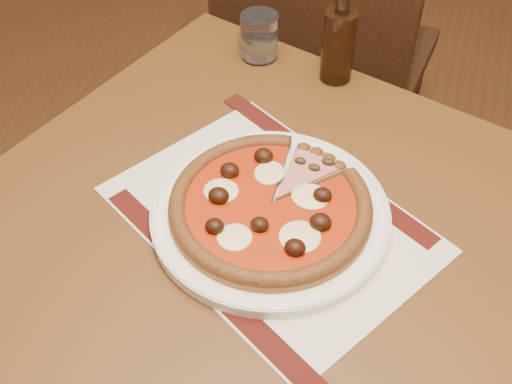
{
  "coord_description": "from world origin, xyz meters",
  "views": [
    {
      "loc": [
        0.73,
        -1.14,
        1.44
      ],
      "look_at": [
        0.53,
        -0.53,
        0.78
      ],
      "focal_mm": 45.0,
      "sensor_mm": 36.0,
      "label": 1
    }
  ],
  "objects_px": {
    "water_glass": "(259,36)",
    "bottle": "(339,42)",
    "plate": "(270,214)",
    "chair_far": "(322,52)",
    "table": "(252,259)",
    "pizza": "(270,205)"
  },
  "relations": [
    {
      "from": "pizza",
      "to": "water_glass",
      "type": "xyz_separation_m",
      "value": [
        -0.14,
        0.39,
        0.01
      ]
    },
    {
      "from": "chair_far",
      "to": "table",
      "type": "bearing_deg",
      "value": 100.68
    },
    {
      "from": "table",
      "to": "pizza",
      "type": "xyz_separation_m",
      "value": [
        0.03,
        0.0,
        0.13
      ]
    },
    {
      "from": "table",
      "to": "chair_far",
      "type": "relative_size",
      "value": 1.02
    },
    {
      "from": "table",
      "to": "chair_far",
      "type": "height_order",
      "value": "chair_far"
    },
    {
      "from": "chair_far",
      "to": "bottle",
      "type": "bearing_deg",
      "value": 111.35
    },
    {
      "from": "table",
      "to": "water_glass",
      "type": "bearing_deg",
      "value": 106.23
    },
    {
      "from": "bottle",
      "to": "chair_far",
      "type": "bearing_deg",
      "value": 105.38
    },
    {
      "from": "plate",
      "to": "water_glass",
      "type": "bearing_deg",
      "value": 109.95
    },
    {
      "from": "water_glass",
      "to": "bottle",
      "type": "distance_m",
      "value": 0.16
    },
    {
      "from": "water_glass",
      "to": "bottle",
      "type": "height_order",
      "value": "bottle"
    },
    {
      "from": "table",
      "to": "water_glass",
      "type": "relative_size",
      "value": 11.81
    },
    {
      "from": "table",
      "to": "bottle",
      "type": "distance_m",
      "value": 0.41
    },
    {
      "from": "pizza",
      "to": "bottle",
      "type": "distance_m",
      "value": 0.37
    },
    {
      "from": "chair_far",
      "to": "plate",
      "type": "height_order",
      "value": "chair_far"
    },
    {
      "from": "plate",
      "to": "water_glass",
      "type": "relative_size",
      "value": 4.04
    },
    {
      "from": "plate",
      "to": "bottle",
      "type": "height_order",
      "value": "bottle"
    },
    {
      "from": "pizza",
      "to": "bottle",
      "type": "xyz_separation_m",
      "value": [
        0.01,
        0.36,
        0.04
      ]
    },
    {
      "from": "chair_far",
      "to": "bottle",
      "type": "relative_size",
      "value": 5.14
    },
    {
      "from": "table",
      "to": "pizza",
      "type": "bearing_deg",
      "value": 3.06
    },
    {
      "from": "table",
      "to": "chair_far",
      "type": "xyz_separation_m",
      "value": [
        -0.06,
        0.72,
        -0.09
      ]
    },
    {
      "from": "bottle",
      "to": "table",
      "type": "bearing_deg",
      "value": -96.01
    }
  ]
}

